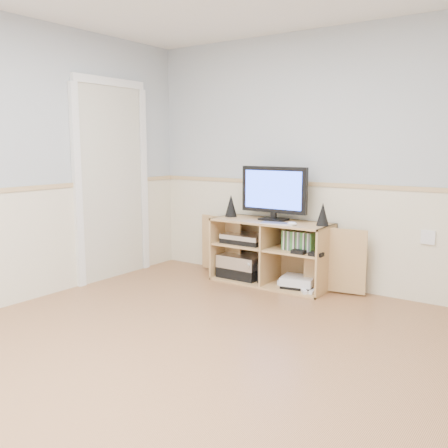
{
  "coord_description": "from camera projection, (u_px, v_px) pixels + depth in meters",
  "views": [
    {
      "loc": [
        2.0,
        -2.33,
        1.4
      ],
      "look_at": [
        -0.47,
        1.2,
        0.72
      ],
      "focal_mm": 40.0,
      "sensor_mm": 36.0,
      "label": 1
    }
  ],
  "objects": [
    {
      "name": "room",
      "position": [
        180.0,
        175.0,
        3.17
      ],
      "size": [
        4.04,
        4.54,
        2.54
      ],
      "color": "#AA764B",
      "rests_on": "ground"
    },
    {
      "name": "media_cabinet",
      "position": [
        273.0,
        251.0,
        5.09
      ],
      "size": [
        1.9,
        0.46,
        0.65
      ],
      "color": "tan",
      "rests_on": "floor"
    },
    {
      "name": "monitor",
      "position": [
        274.0,
        191.0,
        4.99
      ],
      "size": [
        0.72,
        0.18,
        0.54
      ],
      "color": "black",
      "rests_on": "media_cabinet"
    },
    {
      "name": "speaker_left",
      "position": [
        231.0,
        206.0,
        5.27
      ],
      "size": [
        0.13,
        0.13,
        0.24
      ],
      "primitive_type": "cone",
      "color": "black",
      "rests_on": "media_cabinet"
    },
    {
      "name": "speaker_right",
      "position": [
        323.0,
        214.0,
        4.68
      ],
      "size": [
        0.12,
        0.12,
        0.22
      ],
      "primitive_type": "cone",
      "color": "black",
      "rests_on": "media_cabinet"
    },
    {
      "name": "keyboard",
      "position": [
        278.0,
        223.0,
        4.79
      ],
      "size": [
        0.35,
        0.2,
        0.01
      ],
      "primitive_type": "cube",
      "rotation": [
        0.0,
        0.0,
        0.23
      ],
      "color": "silver",
      "rests_on": "media_cabinet"
    },
    {
      "name": "mouse",
      "position": [
        292.0,
        224.0,
        4.7
      ],
      "size": [
        0.1,
        0.07,
        0.04
      ],
      "primitive_type": "ellipsoid",
      "rotation": [
        0.0,
        0.0,
        0.05
      ],
      "color": "white",
      "rests_on": "media_cabinet"
    },
    {
      "name": "av_components",
      "position": [
        243.0,
        259.0,
        5.25
      ],
      "size": [
        0.52,
        0.33,
        0.47
      ],
      "color": "black",
      "rests_on": "media_cabinet"
    },
    {
      "name": "game_consoles",
      "position": [
        297.0,
        282.0,
        4.9
      ],
      "size": [
        0.46,
        0.31,
        0.11
      ],
      "color": "white",
      "rests_on": "media_cabinet"
    },
    {
      "name": "game_cases",
      "position": [
        299.0,
        241.0,
        4.82
      ],
      "size": [
        0.32,
        0.14,
        0.19
      ],
      "primitive_type": "cube",
      "color": "#3F8C3F",
      "rests_on": "media_cabinet"
    },
    {
      "name": "wall_outlet",
      "position": [
        428.0,
        237.0,
        4.38
      ],
      "size": [
        0.12,
        0.03,
        0.12
      ],
      "primitive_type": "cube",
      "color": "white",
      "rests_on": "wall_back"
    }
  ]
}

